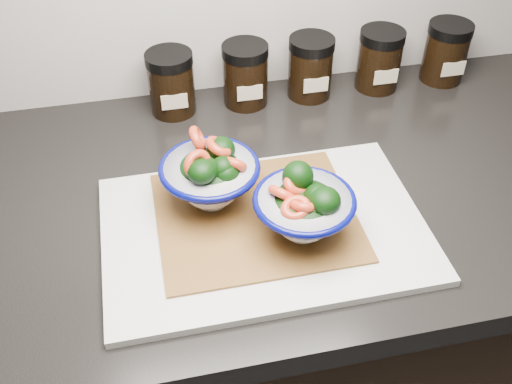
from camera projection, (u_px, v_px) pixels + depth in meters
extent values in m
cube|color=black|center=(330.00, 345.00, 1.26)|extent=(3.43, 0.58, 0.86)
cube|color=black|center=(353.00, 184.00, 0.96)|extent=(3.50, 0.60, 0.04)
cube|color=beige|center=(264.00, 229.00, 0.84)|extent=(0.45, 0.30, 0.01)
cube|color=brown|center=(256.00, 216.00, 0.85)|extent=(0.28, 0.24, 0.00)
cylinder|color=white|center=(211.00, 197.00, 0.87)|extent=(0.05, 0.05, 0.01)
ellipsoid|color=white|center=(211.00, 189.00, 0.86)|extent=(0.08, 0.08, 0.04)
torus|color=#050852|center=(209.00, 168.00, 0.83)|extent=(0.14, 0.14, 0.01)
torus|color=#050852|center=(210.00, 176.00, 0.84)|extent=(0.12, 0.12, 0.00)
ellipsoid|color=black|center=(210.00, 174.00, 0.84)|extent=(0.11, 0.11, 0.05)
ellipsoid|color=black|center=(221.00, 150.00, 0.84)|extent=(0.04, 0.04, 0.04)
cylinder|color=#477233|center=(221.00, 157.00, 0.85)|extent=(0.01, 0.01, 0.03)
ellipsoid|color=black|center=(223.00, 169.00, 0.82)|extent=(0.04, 0.04, 0.04)
cylinder|color=#477233|center=(223.00, 176.00, 0.83)|extent=(0.01, 0.02, 0.02)
ellipsoid|color=black|center=(202.00, 171.00, 0.80)|extent=(0.04, 0.04, 0.03)
cylinder|color=#477233|center=(202.00, 179.00, 0.81)|extent=(0.01, 0.01, 0.03)
ellipsoid|color=black|center=(206.00, 170.00, 0.81)|extent=(0.04, 0.04, 0.03)
cylinder|color=#477233|center=(207.00, 177.00, 0.82)|extent=(0.01, 0.01, 0.03)
ellipsoid|color=black|center=(226.00, 174.00, 0.82)|extent=(0.04, 0.04, 0.04)
cylinder|color=#477233|center=(226.00, 181.00, 0.83)|extent=(0.01, 0.01, 0.02)
torus|color=#C64525|center=(233.00, 164.00, 0.83)|extent=(0.06, 0.05, 0.05)
torus|color=#C64525|center=(218.00, 147.00, 0.83)|extent=(0.06, 0.06, 0.04)
torus|color=#C64525|center=(198.00, 163.00, 0.82)|extent=(0.05, 0.05, 0.05)
torus|color=#C64525|center=(197.00, 164.00, 0.80)|extent=(0.06, 0.04, 0.06)
torus|color=#C64525|center=(198.00, 138.00, 0.84)|extent=(0.03, 0.05, 0.05)
cylinder|color=#CCBC8E|center=(215.00, 150.00, 0.84)|extent=(0.02, 0.02, 0.01)
cylinder|color=white|center=(303.00, 229.00, 0.82)|extent=(0.05, 0.05, 0.01)
ellipsoid|color=white|center=(303.00, 221.00, 0.81)|extent=(0.08, 0.08, 0.03)
torus|color=#050852|center=(305.00, 200.00, 0.79)|extent=(0.14, 0.14, 0.01)
torus|color=#050852|center=(304.00, 208.00, 0.80)|extent=(0.11, 0.11, 0.00)
ellipsoid|color=black|center=(304.00, 206.00, 0.79)|extent=(0.10, 0.10, 0.05)
ellipsoid|color=black|center=(298.00, 177.00, 0.79)|extent=(0.04, 0.04, 0.04)
cylinder|color=#477233|center=(297.00, 185.00, 0.80)|extent=(0.02, 0.01, 0.03)
ellipsoid|color=black|center=(297.00, 179.00, 0.81)|extent=(0.04, 0.04, 0.04)
cylinder|color=#477233|center=(297.00, 187.00, 0.81)|extent=(0.01, 0.01, 0.03)
ellipsoid|color=black|center=(324.00, 201.00, 0.77)|extent=(0.04, 0.04, 0.04)
cylinder|color=#477233|center=(324.00, 209.00, 0.78)|extent=(0.01, 0.01, 0.03)
ellipsoid|color=black|center=(317.00, 199.00, 0.78)|extent=(0.04, 0.04, 0.04)
cylinder|color=#477233|center=(317.00, 206.00, 0.79)|extent=(0.01, 0.01, 0.03)
torus|color=#C64525|center=(296.00, 208.00, 0.76)|extent=(0.05, 0.05, 0.03)
torus|color=#C64525|center=(296.00, 184.00, 0.79)|extent=(0.05, 0.06, 0.04)
torus|color=#C64525|center=(302.00, 204.00, 0.77)|extent=(0.05, 0.05, 0.04)
torus|color=#C64525|center=(282.00, 194.00, 0.79)|extent=(0.05, 0.06, 0.04)
cylinder|color=#CCBC8E|center=(319.00, 208.00, 0.77)|extent=(0.02, 0.02, 0.02)
cylinder|color=black|center=(172.00, 87.00, 1.05)|extent=(0.08, 0.08, 0.09)
cylinder|color=black|center=(169.00, 59.00, 1.01)|extent=(0.08, 0.08, 0.02)
cube|color=#C6B793|center=(175.00, 102.00, 1.02)|extent=(0.05, 0.00, 0.03)
cylinder|color=black|center=(245.00, 79.00, 1.07)|extent=(0.08, 0.08, 0.09)
cylinder|color=black|center=(245.00, 50.00, 1.03)|extent=(0.08, 0.08, 0.02)
cube|color=#C6B793|center=(250.00, 93.00, 1.04)|extent=(0.04, 0.00, 0.03)
cylinder|color=black|center=(310.00, 72.00, 1.09)|extent=(0.08, 0.08, 0.09)
cylinder|color=black|center=(312.00, 43.00, 1.05)|extent=(0.08, 0.08, 0.02)
cube|color=#C6B793|center=(316.00, 85.00, 1.06)|extent=(0.04, 0.00, 0.03)
cylinder|color=black|center=(379.00, 64.00, 1.11)|extent=(0.08, 0.08, 0.09)
cylinder|color=black|center=(383.00, 36.00, 1.07)|extent=(0.08, 0.08, 0.02)
cube|color=#C6B793|center=(386.00, 77.00, 1.08)|extent=(0.05, 0.00, 0.03)
cylinder|color=black|center=(445.00, 56.00, 1.13)|extent=(0.08, 0.08, 0.09)
cylinder|color=black|center=(451.00, 29.00, 1.09)|extent=(0.08, 0.08, 0.02)
cube|color=#C6B793|center=(453.00, 69.00, 1.10)|extent=(0.05, 0.00, 0.03)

